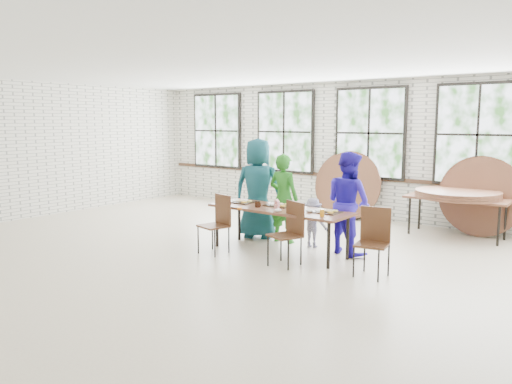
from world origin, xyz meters
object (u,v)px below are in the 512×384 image
Objects in this scene: chair_near_left at (218,219)px; storage_table at (457,200)px; dining_table at (279,211)px; chair_near_right at (290,228)px.

storage_table is (2.76, 3.49, 0.13)m from chair_near_left.
dining_table is 1.00m from chair_near_left.
chair_near_right is at bearing 19.61° from chair_near_left.
chair_near_left is 1.00× the size of chair_near_right.
storage_table is at bearing 66.01° from chair_near_left.
chair_near_left reaches higher than dining_table.
storage_table is (1.45, 3.37, 0.13)m from chair_near_right.
chair_near_right is (0.52, -0.46, -0.13)m from dining_table.
dining_table is 1.33× the size of storage_table.
chair_near_left is 1.32m from chair_near_right.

